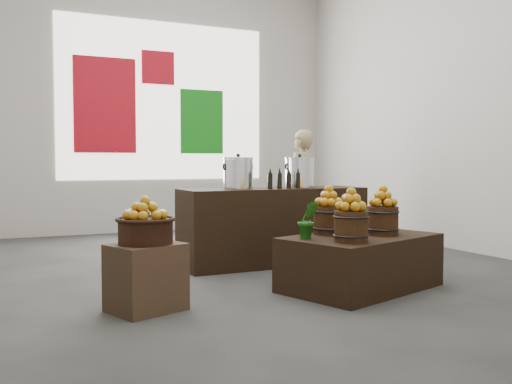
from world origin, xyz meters
name	(u,v)px	position (x,y,z in m)	size (l,w,h in m)	color
ground	(233,271)	(0.00, 0.00, 0.00)	(7.00, 7.00, 0.00)	#3C3C39
back_wall	(145,100)	(0.00, 3.50, 2.00)	(6.00, 0.04, 4.00)	#B0ABA3
back_opening	(164,101)	(0.30, 3.48, 2.00)	(3.20, 0.02, 2.40)	white
deco_red_left	(105,105)	(-0.60, 3.47, 1.90)	(0.90, 0.04, 1.40)	#A50C19
deco_green_right	(202,122)	(0.90, 3.47, 1.70)	(0.70, 0.04, 1.00)	#117314
deco_red_upper	(158,68)	(0.20, 3.47, 2.50)	(0.50, 0.04, 0.50)	#A50C19
crate	(146,277)	(-1.13, -1.12, 0.24)	(0.48, 0.39, 0.48)	#503825
wicker_basket	(146,232)	(-1.13, -1.12, 0.57)	(0.39, 0.39, 0.18)	black
apples_in_basket	(145,208)	(-1.13, -1.12, 0.74)	(0.30, 0.30, 0.16)	#921904
display_table	(361,262)	(0.68, -1.17, 0.22)	(1.30, 0.80, 0.45)	black
apple_bucket_front_left	(351,226)	(0.39, -1.46, 0.57)	(0.26, 0.26, 0.24)	#381E0F
apples_in_bucket_front_left	(351,200)	(0.39, -1.46, 0.78)	(0.19, 0.19, 0.17)	#921904
apple_bucket_front_right	(383,221)	(0.87, -1.21, 0.57)	(0.26, 0.26, 0.24)	#381E0F
apples_in_bucket_front_right	(383,196)	(0.87, -1.21, 0.78)	(0.19, 0.19, 0.17)	#921904
apple_bucket_rear	(329,220)	(0.48, -0.98, 0.57)	(0.26, 0.26, 0.24)	#381E0F
apples_in_bucket_rear	(329,196)	(0.48, -0.98, 0.78)	(0.19, 0.19, 0.17)	#921904
herb_garnish_right	(378,214)	(1.04, -0.93, 0.59)	(0.26, 0.23, 0.29)	#195A13
herb_garnish_left	(308,220)	(0.18, -1.15, 0.60)	(0.17, 0.13, 0.30)	#195A13
counter	(273,226)	(0.54, 0.19, 0.40)	(1.94, 0.62, 0.79)	black
stock_pot_left	(238,174)	(0.14, 0.19, 0.94)	(0.30, 0.30, 0.30)	silver
stock_pot_center	(299,173)	(0.85, 0.19, 0.94)	(0.30, 0.30, 0.30)	silver
oil_cruets	(282,178)	(0.54, 0.00, 0.90)	(0.28, 0.05, 0.22)	black
shopper	(301,185)	(1.70, 1.69, 0.75)	(0.55, 0.36, 1.50)	#99875E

